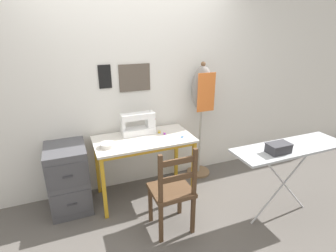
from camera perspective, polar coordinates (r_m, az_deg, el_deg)
The scene contains 13 objects.
ground_plane at distance 3.19m, azimuth -3.21°, elevation -17.36°, with size 14.00×14.00×0.00m, color #5B5651.
wall_back at distance 3.22m, azimuth -7.52°, elevation 8.16°, with size 10.00×0.07×2.55m.
sewing_table at distance 3.07m, azimuth -5.18°, elevation -4.34°, with size 1.14×0.60×0.76m.
sewing_machine at distance 3.13m, azimuth -6.18°, elevation 0.39°, with size 0.41×0.16×0.29m.
fabric_bowl at distance 2.88m, azimuth -13.03°, elevation -4.05°, with size 0.16×0.16×0.05m.
scissors at distance 3.09m, azimuth 3.49°, elevation -2.22°, with size 0.15×0.10×0.01m.
thread_spool_near_machine at distance 3.17m, azimuth -1.91°, elevation -1.31°, with size 0.04×0.04×0.03m.
thread_spool_mid_table at distance 3.13m, azimuth -0.76°, elevation -1.58°, with size 0.04×0.04×0.04m.
wooden_chair at distance 2.66m, azimuth 0.94°, elevation -14.05°, with size 0.40×0.38×0.95m.
filing_cabinet at distance 3.19m, azimuth -20.79°, elevation -10.53°, with size 0.43×0.54×0.77m.
dress_form at distance 3.42m, azimuth 7.38°, elevation 6.33°, with size 0.32×0.32×1.57m.
ironing_board at distance 2.93m, azimuth 24.98°, elevation -4.84°, with size 1.23×0.37×0.85m.
storage_box at distance 2.71m, azimuth 22.92°, elevation -4.42°, with size 0.23×0.14×0.09m.
Camera 1 is at (-0.78, -2.39, 1.97)m, focal length 28.00 mm.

